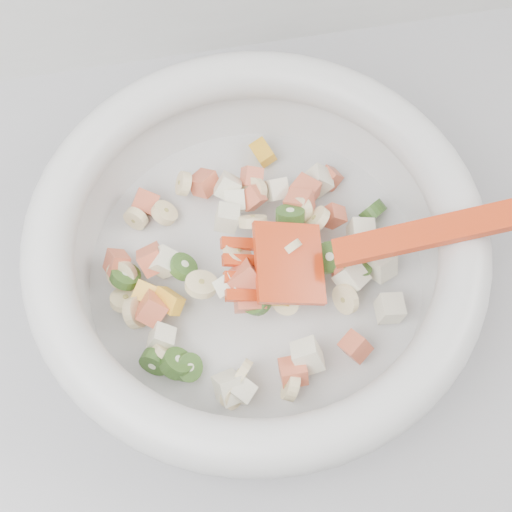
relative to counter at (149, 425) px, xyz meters
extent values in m
cube|color=gray|center=(0.00, 0.00, 0.00)|extent=(2.00, 0.60, 0.90)
cylinder|color=silver|center=(0.16, 0.00, 0.46)|extent=(0.31, 0.31, 0.02)
torus|color=silver|center=(0.16, 0.00, 0.53)|extent=(0.38, 0.38, 0.04)
cylinder|color=#FFE4AA|center=(0.17, -0.11, 0.48)|extent=(0.02, 0.03, 0.03)
cylinder|color=#FFE4AA|center=(0.15, 0.00, 0.51)|extent=(0.03, 0.03, 0.02)
cylinder|color=#FFE4AA|center=(0.22, 0.03, 0.50)|extent=(0.03, 0.03, 0.03)
cylinder|color=#FFE4AA|center=(0.18, -0.04, 0.50)|extent=(0.03, 0.03, 0.03)
cylinder|color=#FFE4AA|center=(0.27, 0.00, 0.48)|extent=(0.04, 0.04, 0.02)
cylinder|color=#FFE4AA|center=(0.12, -0.11, 0.48)|extent=(0.03, 0.02, 0.03)
cylinder|color=#FFE4AA|center=(0.07, -0.06, 0.48)|extent=(0.03, 0.03, 0.03)
cylinder|color=#FFE4AA|center=(0.11, 0.09, 0.49)|extent=(0.02, 0.03, 0.03)
cylinder|color=#FFE4AA|center=(0.07, -0.07, 0.48)|extent=(0.02, 0.03, 0.03)
cylinder|color=#FFE4AA|center=(0.19, 0.00, 0.51)|extent=(0.03, 0.02, 0.03)
cylinder|color=#FFE4AA|center=(0.04, -0.01, 0.48)|extent=(0.03, 0.03, 0.02)
cylinder|color=#FFE4AA|center=(0.11, -0.02, 0.50)|extent=(0.04, 0.04, 0.02)
cylinder|color=#FFE4AA|center=(0.16, 0.03, 0.51)|extent=(0.03, 0.02, 0.03)
cylinder|color=#FFE4AA|center=(0.23, -0.05, 0.49)|extent=(0.02, 0.04, 0.04)
cylinder|color=#FFE4AA|center=(0.04, 0.01, 0.48)|extent=(0.03, 0.03, 0.03)
cylinder|color=#FFE4AA|center=(0.09, 0.07, 0.48)|extent=(0.03, 0.03, 0.03)
cylinder|color=#FFE4AA|center=(0.06, 0.07, 0.48)|extent=(0.03, 0.02, 0.03)
cylinder|color=#FFE4AA|center=(0.13, -0.09, 0.49)|extent=(0.02, 0.03, 0.03)
cylinder|color=#FFE4AA|center=(0.17, 0.07, 0.49)|extent=(0.03, 0.03, 0.03)
cylinder|color=#FFE4AA|center=(0.05, -0.02, 0.48)|extent=(0.03, 0.03, 0.03)
cylinder|color=#FFE4AA|center=(0.21, 0.04, 0.50)|extent=(0.02, 0.03, 0.03)
cube|color=#D36142|center=(0.17, -0.10, 0.49)|extent=(0.02, 0.03, 0.02)
cube|color=#D36142|center=(0.07, 0.09, 0.48)|extent=(0.03, 0.03, 0.03)
cube|color=#D36142|center=(0.15, -0.04, 0.50)|extent=(0.03, 0.03, 0.03)
cube|color=#D36142|center=(0.07, -0.02, 0.49)|extent=(0.03, 0.04, 0.04)
cube|color=#D36142|center=(0.07, 0.02, 0.49)|extent=(0.03, 0.03, 0.03)
cube|color=#D36142|center=(0.24, 0.03, 0.49)|extent=(0.03, 0.02, 0.03)
cube|color=#D36142|center=(0.21, 0.05, 0.50)|extent=(0.03, 0.03, 0.03)
cube|color=#D36142|center=(0.15, -0.02, 0.51)|extent=(0.03, 0.04, 0.04)
cube|color=#D36142|center=(0.26, 0.00, 0.49)|extent=(0.03, 0.03, 0.03)
cube|color=#D36142|center=(0.17, 0.08, 0.50)|extent=(0.02, 0.03, 0.03)
cube|color=#D36142|center=(0.22, 0.06, 0.49)|extent=(0.03, 0.03, 0.02)
cube|color=#D36142|center=(0.17, 0.06, 0.50)|extent=(0.03, 0.02, 0.03)
cube|color=#D36142|center=(0.13, 0.09, 0.49)|extent=(0.03, 0.03, 0.03)
cube|color=#D36142|center=(0.25, 0.08, 0.48)|extent=(0.03, 0.02, 0.03)
cube|color=#D36142|center=(0.24, -0.02, 0.49)|extent=(0.02, 0.03, 0.02)
cube|color=#D36142|center=(0.23, -0.09, 0.49)|extent=(0.03, 0.03, 0.03)
cube|color=#D36142|center=(0.04, 0.03, 0.48)|extent=(0.03, 0.03, 0.03)
cylinder|color=#569F35|center=(0.05, 0.01, 0.48)|extent=(0.03, 0.03, 0.02)
cylinder|color=#569F35|center=(0.20, 0.03, 0.50)|extent=(0.03, 0.04, 0.03)
cylinder|color=#569F35|center=(0.10, 0.01, 0.49)|extent=(0.03, 0.03, 0.02)
cylinder|color=#569F35|center=(0.22, -0.01, 0.49)|extent=(0.04, 0.04, 0.02)
cylinder|color=#569F35|center=(0.15, -0.04, 0.50)|extent=(0.04, 0.04, 0.03)
cylinder|color=#569F35|center=(0.09, -0.08, 0.48)|extent=(0.03, 0.03, 0.03)
cylinder|color=#569F35|center=(0.28, 0.04, 0.48)|extent=(0.04, 0.03, 0.04)
cylinder|color=#569F35|center=(0.08, -0.07, 0.49)|extent=(0.03, 0.03, 0.03)
cylinder|color=#569F35|center=(0.06, -0.07, 0.48)|extent=(0.03, 0.03, 0.04)
cylinder|color=#569F35|center=(0.24, -0.02, 0.49)|extent=(0.03, 0.03, 0.03)
cube|color=white|center=(0.27, -0.02, 0.49)|extent=(0.03, 0.03, 0.03)
cube|color=white|center=(0.27, -0.06, 0.48)|extent=(0.02, 0.02, 0.02)
cube|color=white|center=(0.23, 0.08, 0.48)|extent=(0.03, 0.02, 0.03)
cube|color=white|center=(0.26, 0.02, 0.48)|extent=(0.03, 0.02, 0.03)
cube|color=white|center=(0.19, 0.07, 0.49)|extent=(0.02, 0.03, 0.03)
cube|color=white|center=(0.15, 0.08, 0.49)|extent=(0.03, 0.03, 0.03)
cube|color=white|center=(0.07, -0.05, 0.48)|extent=(0.03, 0.03, 0.03)
cube|color=white|center=(0.08, 0.02, 0.49)|extent=(0.03, 0.03, 0.03)
cube|color=white|center=(0.14, 0.04, 0.50)|extent=(0.03, 0.03, 0.03)
cube|color=white|center=(0.12, -0.10, 0.48)|extent=(0.03, 0.03, 0.03)
cube|color=white|center=(0.13, -0.02, 0.51)|extent=(0.03, 0.02, 0.03)
cube|color=white|center=(0.13, -0.11, 0.48)|extent=(0.03, 0.03, 0.02)
cube|color=white|center=(0.15, 0.06, 0.50)|extent=(0.02, 0.03, 0.02)
cube|color=white|center=(0.24, -0.03, 0.49)|extent=(0.03, 0.03, 0.03)
cube|color=white|center=(0.19, -0.09, 0.49)|extent=(0.03, 0.03, 0.04)
cube|color=gold|center=(0.19, 0.12, 0.48)|extent=(0.02, 0.03, 0.02)
cube|color=gold|center=(0.17, -0.04, 0.50)|extent=(0.03, 0.03, 0.02)
cube|color=gold|center=(0.06, -0.01, 0.48)|extent=(0.03, 0.03, 0.02)
cube|color=gold|center=(0.08, -0.02, 0.49)|extent=(0.03, 0.03, 0.03)
cube|color=red|center=(0.19, -0.02, 0.52)|extent=(0.07, 0.07, 0.03)
cube|color=red|center=(0.15, 0.01, 0.51)|extent=(0.03, 0.01, 0.02)
cube|color=red|center=(0.15, -0.01, 0.51)|extent=(0.03, 0.01, 0.02)
cube|color=red|center=(0.14, -0.02, 0.51)|extent=(0.03, 0.01, 0.02)
cube|color=red|center=(0.14, -0.04, 0.51)|extent=(0.03, 0.01, 0.02)
cube|color=red|center=(0.32, -0.03, 0.56)|extent=(0.21, 0.04, 0.07)
camera|label=1|loc=(0.11, -0.26, 1.05)|focal=50.00mm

